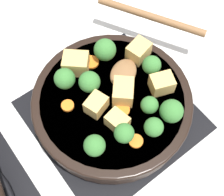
{
  "coord_description": "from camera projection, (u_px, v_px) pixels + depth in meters",
  "views": [
    {
      "loc": [
        -0.22,
        0.17,
        0.6
      ],
      "look_at": [
        0.0,
        0.0,
        0.08
      ],
      "focal_mm": 50.0,
      "sensor_mm": 36.0,
      "label": 1
    }
  ],
  "objects": [
    {
      "name": "tofu_cube_west_chunk",
      "position": [
        162.0,
        84.0,
        0.58
      ],
      "size": [
        0.05,
        0.05,
        0.03
      ],
      "primitive_type": "cube",
      "rotation": [
        0.0,
        0.0,
        4.35
      ],
      "color": "tan",
      "rests_on": "skillet_pan"
    },
    {
      "name": "broccoli_floret_mid_floret",
      "position": [
        151.0,
        65.0,
        0.59
      ],
      "size": [
        0.04,
        0.04,
        0.04
      ],
      "color": "#709956",
      "rests_on": "skillet_pan"
    },
    {
      "name": "ground_plane",
      "position": [
        112.0,
        115.0,
        0.66
      ],
      "size": [
        2.4,
        2.4,
        0.0
      ],
      "primitive_type": "plane",
      "color": "silver"
    },
    {
      "name": "carrot_slice_orange_thin",
      "position": [
        136.0,
        141.0,
        0.55
      ],
      "size": [
        0.03,
        0.03,
        0.01
      ],
      "primitive_type": "cylinder",
      "color": "orange",
      "rests_on": "skillet_pan"
    },
    {
      "name": "carrot_slice_near_center",
      "position": [
        123.0,
        110.0,
        0.57
      ],
      "size": [
        0.03,
        0.03,
        0.01
      ],
      "primitive_type": "cylinder",
      "color": "orange",
      "rests_on": "skillet_pan"
    },
    {
      "name": "broccoli_floret_east_rim",
      "position": [
        105.0,
        50.0,
        0.61
      ],
      "size": [
        0.04,
        0.04,
        0.05
      ],
      "color": "#709956",
      "rests_on": "skillet_pan"
    },
    {
      "name": "skillet_pan",
      "position": [
        111.0,
        104.0,
        0.61
      ],
      "size": [
        0.31,
        0.43,
        0.05
      ],
      "color": "black",
      "rests_on": "front_burner_grate"
    },
    {
      "name": "tofu_cube_center_large",
      "position": [
        76.0,
        64.0,
        0.6
      ],
      "size": [
        0.06,
        0.06,
        0.04
      ],
      "primitive_type": "cube",
      "rotation": [
        0.0,
        0.0,
        0.84
      ],
      "color": "tan",
      "rests_on": "skillet_pan"
    },
    {
      "name": "broccoli_floret_center_top",
      "position": [
        89.0,
        82.0,
        0.57
      ],
      "size": [
        0.04,
        0.04,
        0.05
      ],
      "color": "#709956",
      "rests_on": "skillet_pan"
    },
    {
      "name": "carrot_slice_edge_slice",
      "position": [
        91.0,
        62.0,
        0.62
      ],
      "size": [
        0.03,
        0.03,
        0.01
      ],
      "primitive_type": "cylinder",
      "color": "orange",
      "rests_on": "skillet_pan"
    },
    {
      "name": "front_burner_grate",
      "position": [
        112.0,
        113.0,
        0.65
      ],
      "size": [
        0.31,
        0.31,
        0.03
      ],
      "color": "black",
      "rests_on": "ground_plane"
    },
    {
      "name": "broccoli_floret_south_cluster",
      "position": [
        149.0,
        105.0,
        0.55
      ],
      "size": [
        0.03,
        0.03,
        0.04
      ],
      "color": "#709956",
      "rests_on": "skillet_pan"
    },
    {
      "name": "wooden_spoon",
      "position": [
        140.0,
        39.0,
        0.64
      ],
      "size": [
        0.22,
        0.24,
        0.02
      ],
      "color": "brown",
      "rests_on": "skillet_pan"
    },
    {
      "name": "tofu_cube_front_piece",
      "position": [
        139.0,
        51.0,
        0.62
      ],
      "size": [
        0.04,
        0.05,
        0.03
      ],
      "primitive_type": "cube",
      "rotation": [
        0.0,
        0.0,
        4.95
      ],
      "color": "tan",
      "rests_on": "skillet_pan"
    },
    {
      "name": "broccoli_floret_near_spoon",
      "position": [
        95.0,
        146.0,
        0.52
      ],
      "size": [
        0.04,
        0.04,
        0.04
      ],
      "color": "#709956",
      "rests_on": "skillet_pan"
    },
    {
      "name": "broccoli_floret_west_rim",
      "position": [
        154.0,
        127.0,
        0.53
      ],
      "size": [
        0.03,
        0.03,
        0.04
      ],
      "color": "#709956",
      "rests_on": "skillet_pan"
    },
    {
      "name": "tofu_cube_near_handle",
      "position": [
        97.0,
        106.0,
        0.56
      ],
      "size": [
        0.04,
        0.05,
        0.03
      ],
      "primitive_type": "cube",
      "rotation": [
        0.0,
        0.0,
        1.89
      ],
      "color": "tan",
      "rests_on": "skillet_pan"
    },
    {
      "name": "broccoli_floret_north_edge",
      "position": [
        171.0,
        111.0,
        0.54
      ],
      "size": [
        0.04,
        0.04,
        0.05
      ],
      "color": "#709956",
      "rests_on": "skillet_pan"
    },
    {
      "name": "tofu_cube_east_chunk",
      "position": [
        117.0,
        121.0,
        0.55
      ],
      "size": [
        0.04,
        0.04,
        0.03
      ],
      "primitive_type": "cube",
      "rotation": [
        0.0,
        0.0,
        3.34
      ],
      "color": "tan",
      "rests_on": "skillet_pan"
    },
    {
      "name": "carrot_slice_under_broccoli",
      "position": [
        68.0,
        106.0,
        0.58
      ],
      "size": [
        0.02,
        0.02,
        0.01
      ],
      "primitive_type": "cylinder",
      "color": "orange",
      "rests_on": "skillet_pan"
    },
    {
      "name": "broccoli_floret_tall_stem",
      "position": [
        124.0,
        133.0,
        0.53
      ],
      "size": [
        0.04,
        0.04,
        0.04
      ],
      "color": "#709956",
      "rests_on": "skillet_pan"
    },
    {
      "name": "broccoli_floret_small_inner",
      "position": [
        65.0,
        79.0,
        0.58
      ],
      "size": [
        0.04,
        0.04,
        0.05
      ],
      "color": "#709956",
      "rests_on": "skillet_pan"
    },
    {
      "name": "tofu_cube_back_piece",
      "position": [
        123.0,
        92.0,
        0.57
      ],
      "size": [
        0.06,
        0.06,
        0.04
      ],
      "primitive_type": "cube",
      "rotation": [
        0.0,
        0.0,
        5.55
      ],
      "color": "tan",
      "rests_on": "skillet_pan"
    }
  ]
}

